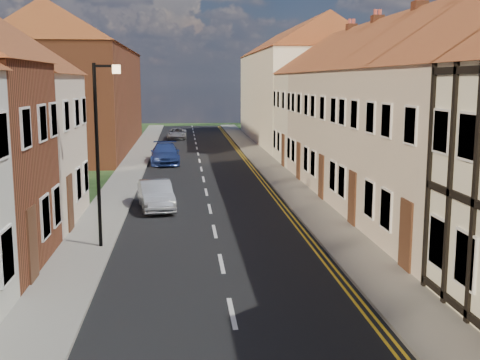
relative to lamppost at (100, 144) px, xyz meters
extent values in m
cube|color=black|center=(3.81, 10.00, -3.53)|extent=(7.00, 90.00, 0.02)
cube|color=gray|center=(-0.59, 10.00, -3.48)|extent=(1.80, 90.00, 0.12)
cube|color=gray|center=(8.21, 10.00, -3.48)|extent=(1.80, 90.00, 0.12)
cube|color=beige|center=(13.11, 3.50, -0.54)|extent=(8.00, 5.00, 6.00)
cube|color=brown|center=(13.11, 1.60, 4.66)|extent=(0.60, 0.60, 1.60)
cube|color=beige|center=(13.11, 8.90, -0.54)|extent=(8.00, 5.80, 6.00)
cube|color=brown|center=(13.11, 6.60, 4.66)|extent=(0.60, 0.60, 1.60)
cube|color=beige|center=(13.11, 14.30, -0.54)|extent=(8.00, 5.00, 6.00)
cube|color=brown|center=(13.11, 12.40, 4.66)|extent=(0.60, 0.60, 1.60)
cube|color=#F3EBCC|center=(13.11, 19.70, -0.54)|extent=(8.00, 5.80, 6.00)
cube|color=brown|center=(13.11, 17.40, 4.66)|extent=(0.60, 0.60, 1.60)
cube|color=#F3EBCC|center=(13.11, 35.00, 0.46)|extent=(8.00, 24.00, 8.00)
cube|color=brown|center=(-5.49, 30.00, 0.46)|extent=(8.00, 24.00, 8.00)
cylinder|color=black|center=(-0.09, 0.00, -0.42)|extent=(0.12, 0.12, 6.00)
cube|color=black|center=(0.26, 0.00, 2.48)|extent=(0.70, 0.08, 0.08)
cube|color=#FFD899|center=(0.61, 0.00, 2.38)|extent=(0.25, 0.15, 0.28)
imported|color=#B5B7BD|center=(1.47, 6.24, -2.92)|extent=(1.88, 3.93, 1.24)
imported|color=navy|center=(1.47, 20.88, -2.85)|extent=(2.07, 4.78, 1.37)
imported|color=#93949A|center=(2.10, 38.02, -3.00)|extent=(1.88, 3.89, 1.07)
camera|label=1|loc=(2.70, -19.74, 2.03)|focal=45.00mm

